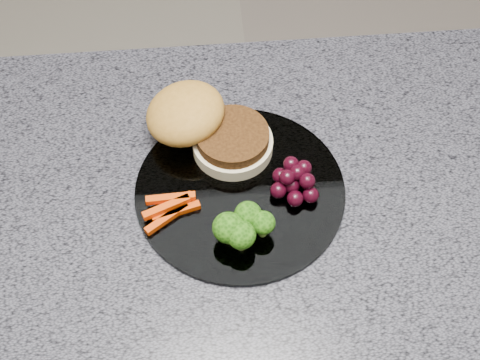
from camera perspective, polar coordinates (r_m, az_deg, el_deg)
name	(u,v)px	position (r m, az deg, el deg)	size (l,w,h in m)	color
island_cabinet	(306,349)	(1.24, 5.68, -14.17)	(1.20, 0.60, 0.86)	brown
countertop	(336,221)	(0.84, 8.20, -3.45)	(1.20, 0.60, 0.04)	#4E4D57
plate	(240,190)	(0.83, 0.00, -0.90)	(0.26, 0.26, 0.01)	white
burger	(202,125)	(0.85, -3.25, 4.67)	(0.18, 0.16, 0.06)	beige
carrot_sticks	(170,208)	(0.80, -6.01, -2.39)	(0.07, 0.06, 0.02)	#D23A03
broccoli	(242,226)	(0.77, 0.16, -3.97)	(0.07, 0.06, 0.04)	olive
grape_bunch	(296,180)	(0.81, 4.77, -0.02)	(0.06, 0.06, 0.04)	black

